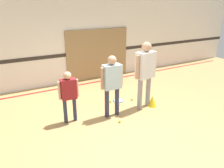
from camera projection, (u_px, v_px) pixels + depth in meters
name	position (u px, v px, depth m)	size (l,w,h in m)	color
ground_plane	(111.00, 118.00, 5.49)	(16.00, 16.00, 0.00)	tan
wall_back	(69.00, 38.00, 7.41)	(16.00, 0.07, 3.20)	silver
wall_panel	(98.00, 54.00, 8.08)	(2.43, 0.05, 1.84)	#93754C
floor_stripe	(76.00, 86.00, 7.61)	(14.40, 0.10, 0.01)	red
person_instructor	(112.00, 80.00, 5.27)	(0.59, 0.25, 1.56)	#2D334C
person_student_left	(69.00, 92.00, 5.05)	(0.48, 0.22, 1.27)	#2D334C
person_student_right	(145.00, 68.00, 5.66)	(0.67, 0.37, 1.80)	gray
racket_spare_on_floor	(118.00, 101.00, 6.42)	(0.43, 0.57, 0.03)	blue
tennis_ball_near_instructor	(120.00, 121.00, 5.26)	(0.07, 0.07, 0.07)	#CCE038
tennis_ball_by_spare_racket	(110.00, 101.00, 6.33)	(0.07, 0.07, 0.07)	#CCE038
tennis_ball_stray_left	(132.00, 99.00, 6.47)	(0.07, 0.07, 0.07)	#CCE038
training_cone	(152.00, 101.00, 6.06)	(0.25, 0.25, 0.30)	yellow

